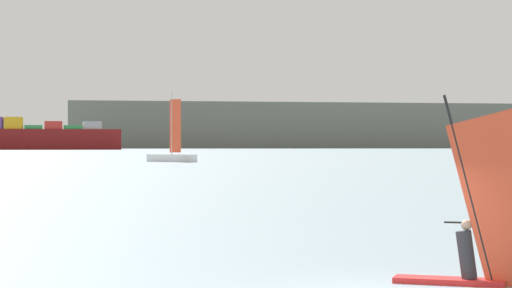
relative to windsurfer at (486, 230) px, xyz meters
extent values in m
cube|color=red|center=(-0.71, 0.22, -1.08)|extent=(2.34, 1.24, 0.12)
cylinder|color=black|center=(-0.35, 0.11, 0.87)|extent=(0.99, 0.35, 3.79)
cylinder|color=black|center=(0.09, -0.03, 0.13)|extent=(1.81, 0.59, 0.04)
cylinder|color=#2D2D33|center=(-0.38, 0.11, -0.53)|extent=(0.52, 0.44, 1.02)
sphere|color=tan|center=(-0.38, 0.11, 0.09)|extent=(0.22, 0.22, 0.22)
cube|color=gold|center=(-173.53, 601.53, 16.19)|extent=(17.82, 30.49, 7.80)
cube|color=#2D8C47|center=(-161.20, 604.51, 13.59)|extent=(17.82, 30.49, 2.60)
cube|color=red|center=(-148.87, 607.49, 14.89)|extent=(17.82, 30.49, 5.20)
cube|color=#2D8C47|center=(-136.54, 610.47, 13.59)|extent=(17.82, 30.49, 2.60)
cube|color=#99999E|center=(-124.21, 613.45, 14.89)|extent=(17.82, 30.49, 5.20)
cube|color=#60665B|center=(100.49, 1090.53, 20.86)|extent=(718.44, 500.64, 43.99)
cube|color=white|center=(-21.55, 144.28, -0.49)|extent=(9.14, 7.02, 1.31)
cylinder|color=#B2B2B7|center=(-21.55, 144.28, 5.64)|extent=(0.16, 0.16, 10.94)
cube|color=#E54C2D|center=(-20.88, 143.84, 5.09)|extent=(2.06, 1.37, 9.19)
camera|label=1|loc=(-4.39, -19.40, 1.72)|focal=66.62mm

